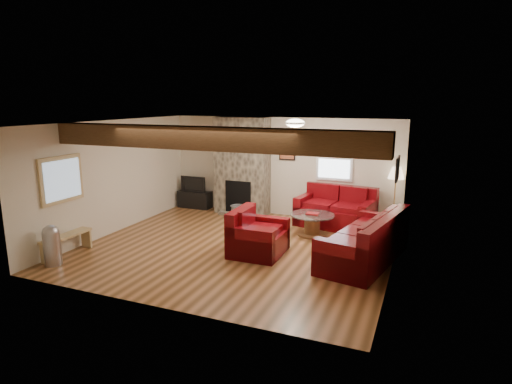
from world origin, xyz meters
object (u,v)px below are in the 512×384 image
Objects in this scene: sofa_three at (364,238)px; tv_cabinet at (195,199)px; coffee_table at (312,225)px; loveseat at (335,207)px; armchair_red at (258,232)px; floor_lamp at (396,176)px; television at (194,184)px.

tv_cabinet is at bearing -103.47° from sofa_three.
sofa_three is at bearing -41.63° from coffee_table.
loveseat is 1.62× the size of armchair_red.
sofa_three is 1.63× the size of floor_lamp.
tv_cabinet is at bearing 47.43° from armchair_red.
loveseat reaches higher than armchair_red.
television is at bearing -175.67° from loveseat.
sofa_three is 2.18× the size of armchair_red.
television is at bearing -179.78° from floor_lamp.
sofa_three is 5.45m from television.
armchair_red is 0.75× the size of floor_lamp.
floor_lamp is at bearing -176.07° from sofa_three.
sofa_three is 2.24m from loveseat.
television is (-4.93, 2.32, 0.22)m from sofa_three.
armchair_red is at bearing -129.89° from floor_lamp.
loveseat is 3.98m from tv_cabinet.
television is (0.00, 0.00, 0.44)m from tv_cabinet.
tv_cabinet is (-3.97, 0.30, -0.23)m from loveseat.
armchair_red reaches higher than tv_cabinet.
sofa_three is 1.73m from coffee_table.
loveseat is 1.21× the size of floor_lamp.
loveseat is at bearing -166.01° from floor_lamp.
television is at bearing 47.43° from armchair_red.
loveseat reaches higher than tv_cabinet.
television is at bearing 162.10° from coffee_table.
floor_lamp is (5.25, 0.02, 1.00)m from tv_cabinet.
loveseat is 0.96m from coffee_table.
armchair_red is 4.02m from tv_cabinet.
tv_cabinet is (-2.98, 2.69, -0.21)m from armchair_red.
loveseat reaches higher than television.
coffee_table is 3.83m from tv_cabinet.
floor_lamp is (1.60, 1.20, 0.99)m from coffee_table.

